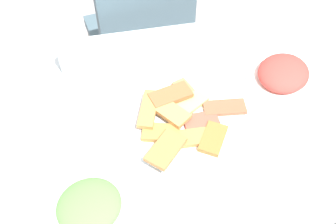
{
  "coord_description": "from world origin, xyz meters",
  "views": [
    {
      "loc": [
        -0.1,
        -0.69,
        1.6
      ],
      "look_at": [
        0.03,
        -0.02,
        0.77
      ],
      "focal_mm": 39.88,
      "sensor_mm": 36.0,
      "label": 1
    }
  ],
  "objects_px": {
    "soda_can": "(69,58)",
    "pide_platter": "(185,121)",
    "dining_table": "(157,132)",
    "fork": "(202,50)",
    "salad_plate_rice": "(89,207)",
    "spoon": "(199,43)",
    "salad_plate_greens": "(283,74)",
    "dining_chair": "(141,31)",
    "paper_napkin": "(201,48)"
  },
  "relations": [
    {
      "from": "soda_can",
      "to": "spoon",
      "type": "relative_size",
      "value": 0.66
    },
    {
      "from": "soda_can",
      "to": "pide_platter",
      "type": "bearing_deg",
      "value": -42.56
    },
    {
      "from": "salad_plate_greens",
      "to": "spoon",
      "type": "bearing_deg",
      "value": 134.42
    },
    {
      "from": "soda_can",
      "to": "fork",
      "type": "xyz_separation_m",
      "value": [
        0.44,
        0.01,
        -0.06
      ]
    },
    {
      "from": "paper_napkin",
      "to": "dining_chair",
      "type": "bearing_deg",
      "value": 112.37
    },
    {
      "from": "dining_table",
      "to": "fork",
      "type": "height_order",
      "value": "fork"
    },
    {
      "from": "pide_platter",
      "to": "fork",
      "type": "xyz_separation_m",
      "value": [
        0.13,
        0.3,
        -0.01
      ]
    },
    {
      "from": "salad_plate_greens",
      "to": "pide_platter",
      "type": "bearing_deg",
      "value": -161.55
    },
    {
      "from": "salad_plate_rice",
      "to": "fork",
      "type": "bearing_deg",
      "value": 50.63
    },
    {
      "from": "spoon",
      "to": "dining_chair",
      "type": "bearing_deg",
      "value": 124.09
    },
    {
      "from": "fork",
      "to": "spoon",
      "type": "bearing_deg",
      "value": 98.33
    },
    {
      "from": "pide_platter",
      "to": "soda_can",
      "type": "distance_m",
      "value": 0.42
    },
    {
      "from": "dining_chair",
      "to": "soda_can",
      "type": "relative_size",
      "value": 7.7
    },
    {
      "from": "soda_can",
      "to": "salad_plate_greens",
      "type": "bearing_deg",
      "value": -14.51
    },
    {
      "from": "dining_chair",
      "to": "pide_platter",
      "type": "distance_m",
      "value": 0.73
    },
    {
      "from": "salad_plate_rice",
      "to": "fork",
      "type": "xyz_separation_m",
      "value": [
        0.42,
        0.51,
        -0.01
      ]
    },
    {
      "from": "fork",
      "to": "paper_napkin",
      "type": "bearing_deg",
      "value": 98.33
    },
    {
      "from": "dining_chair",
      "to": "salad_plate_greens",
      "type": "distance_m",
      "value": 0.73
    },
    {
      "from": "dining_chair",
      "to": "spoon",
      "type": "height_order",
      "value": "dining_chair"
    },
    {
      "from": "spoon",
      "to": "pide_platter",
      "type": "bearing_deg",
      "value": -100.62
    },
    {
      "from": "salad_plate_rice",
      "to": "spoon",
      "type": "height_order",
      "value": "salad_plate_rice"
    },
    {
      "from": "pide_platter",
      "to": "fork",
      "type": "bearing_deg",
      "value": 66.32
    },
    {
      "from": "soda_can",
      "to": "fork",
      "type": "bearing_deg",
      "value": 1.71
    },
    {
      "from": "soda_can",
      "to": "spoon",
      "type": "distance_m",
      "value": 0.45
    },
    {
      "from": "salad_plate_greens",
      "to": "fork",
      "type": "relative_size",
      "value": 1.2
    },
    {
      "from": "dining_chair",
      "to": "salad_plate_rice",
      "type": "distance_m",
      "value": 0.97
    },
    {
      "from": "dining_chair",
      "to": "paper_napkin",
      "type": "relative_size",
      "value": 7.72
    },
    {
      "from": "paper_napkin",
      "to": "spoon",
      "type": "xyz_separation_m",
      "value": [
        0.0,
        0.02,
        0.0
      ]
    },
    {
      "from": "pide_platter",
      "to": "spoon",
      "type": "xyz_separation_m",
      "value": [
        0.13,
        0.33,
        -0.01
      ]
    },
    {
      "from": "dining_chair",
      "to": "fork",
      "type": "height_order",
      "value": "dining_chair"
    },
    {
      "from": "salad_plate_rice",
      "to": "soda_can",
      "type": "bearing_deg",
      "value": 92.58
    },
    {
      "from": "soda_can",
      "to": "salad_plate_rice",
      "type": "bearing_deg",
      "value": -87.42
    },
    {
      "from": "dining_table",
      "to": "pide_platter",
      "type": "relative_size",
      "value": 3.25
    },
    {
      "from": "paper_napkin",
      "to": "fork",
      "type": "relative_size",
      "value": 0.62
    },
    {
      "from": "salad_plate_greens",
      "to": "paper_napkin",
      "type": "xyz_separation_m",
      "value": [
        -0.21,
        0.2,
        -0.02
      ]
    },
    {
      "from": "dining_table",
      "to": "soda_can",
      "type": "distance_m",
      "value": 0.36
    },
    {
      "from": "dining_table",
      "to": "soda_can",
      "type": "xyz_separation_m",
      "value": [
        -0.23,
        0.23,
        0.14
      ]
    },
    {
      "from": "paper_napkin",
      "to": "soda_can",
      "type": "bearing_deg",
      "value": -175.95
    },
    {
      "from": "pide_platter",
      "to": "paper_napkin",
      "type": "xyz_separation_m",
      "value": [
        0.13,
        0.31,
        -0.01
      ]
    },
    {
      "from": "pide_platter",
      "to": "fork",
      "type": "height_order",
      "value": "pide_platter"
    },
    {
      "from": "soda_can",
      "to": "dining_table",
      "type": "bearing_deg",
      "value": -44.89
    },
    {
      "from": "salad_plate_greens",
      "to": "paper_napkin",
      "type": "distance_m",
      "value": 0.29
    },
    {
      "from": "dining_table",
      "to": "soda_can",
      "type": "bearing_deg",
      "value": 135.11
    },
    {
      "from": "dining_chair",
      "to": "pide_platter",
      "type": "height_order",
      "value": "dining_chair"
    },
    {
      "from": "dining_table",
      "to": "paper_napkin",
      "type": "bearing_deg",
      "value": 51.97
    },
    {
      "from": "pide_platter",
      "to": "soda_can",
      "type": "height_order",
      "value": "soda_can"
    },
    {
      "from": "dining_chair",
      "to": "salad_plate_greens",
      "type": "relative_size",
      "value": 3.99
    },
    {
      "from": "salad_plate_greens",
      "to": "dining_chair",
      "type": "bearing_deg",
      "value": 122.46
    },
    {
      "from": "pide_platter",
      "to": "soda_can",
      "type": "xyz_separation_m",
      "value": [
        -0.31,
        0.28,
        0.05
      ]
    },
    {
      "from": "pide_platter",
      "to": "soda_can",
      "type": "bearing_deg",
      "value": 137.44
    }
  ]
}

